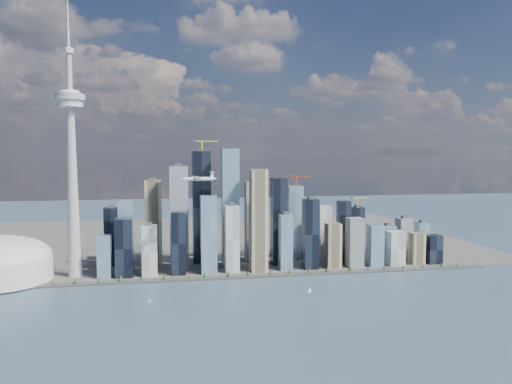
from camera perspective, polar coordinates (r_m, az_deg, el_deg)
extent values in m
plane|color=#34495C|center=(764.60, -0.65, -14.42)|extent=(4000.00, 4000.00, 0.00)
cube|color=#383838|center=(1001.21, -3.12, -9.71)|extent=(1100.00, 22.00, 4.00)
cube|color=#4C4C47|center=(1439.27, -5.42, -5.35)|extent=(1400.00, 900.00, 3.00)
cylinder|color=#3F2D1E|center=(1028.19, -25.55, -9.59)|extent=(1.00, 1.00, 2.40)
cone|color=#1B4619|center=(1027.34, -25.56, -9.40)|extent=(7.20, 7.20, 8.00)
cylinder|color=#3F2D1E|center=(1009.14, -20.73, -9.70)|extent=(1.00, 1.00, 2.40)
cone|color=#1B4619|center=(1008.28, -20.73, -9.50)|extent=(7.20, 7.20, 8.00)
cylinder|color=#3F2D1E|center=(997.29, -15.75, -9.75)|extent=(1.00, 1.00, 2.40)
cone|color=#1B4619|center=(996.42, -15.76, -9.55)|extent=(7.20, 7.20, 8.00)
cylinder|color=#3F2D1E|center=(992.89, -10.69, -9.72)|extent=(1.00, 1.00, 2.40)
cone|color=#1B4619|center=(992.01, -10.70, -9.51)|extent=(7.20, 7.20, 8.00)
cylinder|color=#3F2D1E|center=(996.04, -5.63, -9.61)|extent=(1.00, 1.00, 2.40)
cone|color=#1B4619|center=(995.16, -5.63, -9.41)|extent=(7.20, 7.20, 8.00)
cylinder|color=#3F2D1E|center=(1006.66, -0.64, -9.44)|extent=(1.00, 1.00, 2.40)
cone|color=#1B4619|center=(1005.80, -0.64, -9.24)|extent=(7.20, 7.20, 8.00)
cylinder|color=#3F2D1E|center=(1024.54, 4.20, -9.20)|extent=(1.00, 1.00, 2.40)
cone|color=#1B4619|center=(1023.69, 4.20, -9.01)|extent=(7.20, 7.20, 8.00)
cylinder|color=#3F2D1E|center=(1049.29, 8.84, -8.91)|extent=(1.00, 1.00, 2.40)
cone|color=#1B4619|center=(1048.46, 8.84, -8.72)|extent=(7.20, 7.20, 8.00)
cylinder|color=#3F2D1E|center=(1080.44, 13.23, -8.59)|extent=(1.00, 1.00, 2.40)
cone|color=#1B4619|center=(1079.64, 13.24, -8.40)|extent=(7.20, 7.20, 8.00)
cylinder|color=#3F2D1E|center=(1117.47, 17.35, -8.24)|extent=(1.00, 1.00, 2.40)
cone|color=#1B4619|center=(1116.69, 17.35, -8.06)|extent=(7.20, 7.20, 8.00)
cylinder|color=#3F2D1E|center=(1159.80, 21.18, -7.87)|extent=(1.00, 1.00, 2.40)
cone|color=#1B4619|center=(1159.05, 21.18, -7.70)|extent=(7.20, 7.20, 8.00)
cube|color=black|center=(1022.87, -14.68, -6.16)|extent=(34.00, 34.00, 116.19)
cube|color=#7697B3|center=(1069.27, -14.50, -4.83)|extent=(30.00, 30.00, 147.87)
cube|color=silver|center=(1021.80, -11.85, -6.57)|extent=(30.00, 30.00, 100.34)
cube|color=#C3B586|center=(1118.45, -11.76, -3.41)|extent=(36.00, 36.00, 184.84)
cube|color=gray|center=(1061.87, -8.87, -2.93)|extent=(38.00, 38.00, 216.53)
cube|color=black|center=(1019.38, -8.76, -5.80)|extent=(28.00, 28.00, 126.75)
cube|color=#7697B3|center=(1019.66, -5.67, -4.86)|extent=(32.00, 32.00, 158.44)
cube|color=black|center=(1117.30, -6.13, -1.72)|extent=(40.00, 40.00, 248.22)
cube|color=#7697B3|center=(1068.20, -2.97, -1.84)|extent=(36.00, 36.00, 253.50)
cube|color=silver|center=(1027.35, -2.59, -5.37)|extent=(28.00, 28.00, 137.31)
cube|color=#C3B586|center=(1030.50, 0.44, -3.25)|extent=(34.00, 34.00, 211.25)
cube|color=gray|center=(1134.98, -0.57, -3.34)|extent=(30.00, 30.00, 179.56)
cube|color=black|center=(1091.78, 2.78, -3.38)|extent=(32.00, 32.00, 190.12)
cube|color=#7697B3|center=(1049.63, 3.40, -5.75)|extent=(26.00, 26.00, 116.19)
cube|color=black|center=(1059.86, 6.04, -4.79)|extent=(30.00, 30.00, 147.87)
cube|color=#7697B3|center=(1158.17, 4.57, -3.46)|extent=(34.00, 34.00, 169.00)
cube|color=silver|center=(1123.42, 7.76, -4.82)|extent=(28.00, 28.00, 126.75)
cube|color=#C3B586|center=(1079.51, 8.59, -6.07)|extent=(30.00, 30.00, 95.06)
cube|color=gray|center=(1095.70, 11.08, -5.67)|extent=(32.00, 32.00, 105.62)
cube|color=black|center=(1139.06, 10.16, -4.46)|extent=(26.00, 26.00, 137.31)
cube|color=#7697B3|center=(1116.22, 13.47, -5.93)|extent=(30.00, 30.00, 89.78)
cube|color=black|center=(1209.30, 11.46, -4.46)|extent=(28.00, 28.00, 116.19)
cube|color=#7697B3|center=(1182.43, 14.71, -5.63)|extent=(30.00, 30.00, 79.22)
cube|color=silver|center=(1138.63, 15.78, -6.18)|extent=(34.00, 34.00, 73.94)
cube|color=#C3B586|center=(1159.49, 17.78, -6.17)|extent=(28.00, 28.00, 68.66)
cube|color=gray|center=(1200.74, 16.67, -5.13)|extent=(30.00, 30.00, 95.06)
cube|color=black|center=(1181.70, 19.71, -6.15)|extent=(32.00, 32.00, 63.37)
cube|color=#7697B3|center=(1222.61, 18.55, -5.26)|extent=(26.00, 26.00, 84.50)
cube|color=black|center=(1128.57, -16.32, -4.92)|extent=(30.00, 30.00, 126.75)
cube|color=#7697B3|center=(1029.68, -16.90, -7.04)|extent=(26.00, 26.00, 84.50)
cube|color=yellow|center=(1110.77, -6.19, 5.23)|extent=(3.00, 3.00, 22.00)
cube|color=yellow|center=(1111.61, -5.77, 5.80)|extent=(55.00, 2.20, 2.20)
cube|color=#383838|center=(1109.90, -7.05, 5.89)|extent=(6.00, 4.00, 4.00)
cube|color=#AD3518|center=(1148.80, 4.60, 1.26)|extent=(3.00, 3.00, 22.00)
cube|color=#AD3518|center=(1150.11, 4.95, 1.81)|extent=(48.00, 2.20, 2.20)
cube|color=#383838|center=(1144.48, 3.91, 1.91)|extent=(6.00, 4.00, 4.00)
cube|color=yellow|center=(1200.54, 11.51, -1.20)|extent=(3.00, 3.00, 22.00)
cube|color=yellow|center=(1202.04, 11.82, -0.67)|extent=(45.00, 2.20, 2.20)
cube|color=#383838|center=(1194.35, 10.92, -0.59)|extent=(6.00, 4.00, 4.00)
cone|color=#989994|center=(1040.58, -20.22, 0.11)|extent=(26.00, 26.00, 340.00)
cylinder|color=silver|center=(1042.14, -20.48, 9.47)|extent=(48.00, 48.00, 14.00)
cylinder|color=#989994|center=(1043.29, -20.50, 10.12)|extent=(56.00, 56.00, 12.00)
ellipsoid|color=silver|center=(1044.14, -20.51, 10.56)|extent=(40.00, 40.00, 14.00)
cylinder|color=#989994|center=(1049.28, -20.57, 12.73)|extent=(11.00, 11.00, 80.00)
cylinder|color=silver|center=(1055.91, -20.63, 14.88)|extent=(18.00, 18.00, 10.00)
cone|color=silver|center=(1068.12, -20.73, 17.93)|extent=(7.00, 7.00, 105.00)
cylinder|color=silver|center=(927.62, -6.69, 1.49)|extent=(56.97, 16.23, 6.97)
cone|color=silver|center=(921.33, -8.47, 1.45)|extent=(8.67, 8.13, 6.97)
cone|color=silver|center=(935.07, -4.87, 1.53)|extent=(11.89, 8.67, 6.97)
cube|color=silver|center=(926.94, -6.82, 1.71)|extent=(18.66, 61.55, 1.09)
cylinder|color=silver|center=(915.38, -6.65, 1.57)|extent=(12.46, 5.84, 3.92)
cylinder|color=silver|center=(938.67, -6.99, 1.64)|extent=(12.46, 5.84, 3.92)
cylinder|color=#3F3F3F|center=(913.90, -7.05, 1.56)|extent=(1.76, 8.64, 8.71)
cylinder|color=#3F3F3F|center=(937.23, -7.38, 1.63)|extent=(1.76, 8.64, 8.71)
cube|color=silver|center=(933.89, -5.07, 1.95)|extent=(6.15, 1.87, 11.97)
cube|color=silver|center=(933.64, -5.07, 2.32)|extent=(7.96, 20.11, 0.76)
cube|color=white|center=(864.87, -12.15, -12.23)|extent=(6.06, 3.61, 0.77)
cylinder|color=#999999|center=(863.60, -12.15, -11.94)|extent=(0.23, 0.23, 8.72)
cube|color=white|center=(912.25, 6.09, -11.26)|extent=(6.77, 2.70, 0.88)
cylinder|color=#999999|center=(910.89, 6.09, -10.95)|extent=(0.26, 0.26, 9.89)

